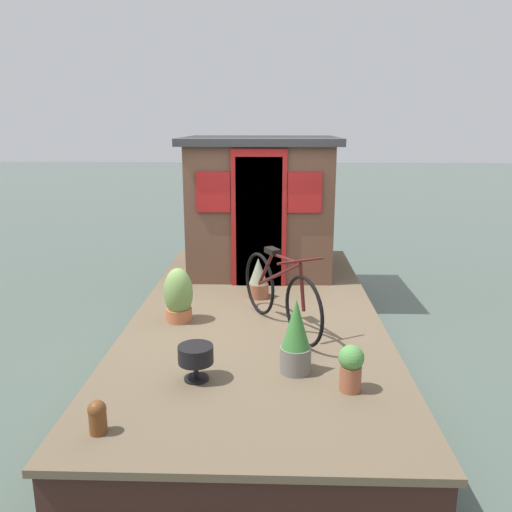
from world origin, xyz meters
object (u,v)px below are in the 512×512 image
object	(u,v)px
charcoal_grill	(196,356)
houseboat_cabin	(260,204)
potted_plant_mint	(178,296)
potted_plant_fern	(351,366)
potted_plant_rosemary	(258,279)
potted_plant_sage	(296,338)
mooring_bollard	(97,416)
bicycle	(280,293)

from	to	relation	value
charcoal_grill	houseboat_cabin	bearing A→B (deg)	-7.37
houseboat_cabin	potted_plant_mint	bearing A→B (deg)	158.99
potted_plant_fern	charcoal_grill	size ratio (longest dim) A/B	1.28
potted_plant_rosemary	potted_plant_mint	size ratio (longest dim) A/B	0.85
potted_plant_sage	mooring_bollard	xyz separation A→B (m)	(-0.98, 1.42, -0.19)
potted_plant_fern	bicycle	bearing A→B (deg)	22.88
bicycle	potted_plant_mint	world-z (taller)	bicycle
potted_plant_sage	potted_plant_fern	xyz separation A→B (m)	(-0.32, -0.43, -0.11)
bicycle	mooring_bollard	world-z (taller)	bicycle
potted_plant_mint	charcoal_grill	bearing A→B (deg)	-164.15
potted_plant_rosemary	mooring_bollard	size ratio (longest dim) A/B	2.04
houseboat_cabin	bicycle	bearing A→B (deg)	-173.72
bicycle	charcoal_grill	world-z (taller)	bicycle
mooring_bollard	potted_plant_fern	bearing A→B (deg)	-70.36
potted_plant_mint	mooring_bollard	bearing A→B (deg)	174.92
potted_plant_sage	charcoal_grill	world-z (taller)	potted_plant_sage
houseboat_cabin	potted_plant_sage	world-z (taller)	houseboat_cabin
bicycle	potted_plant_sage	xyz separation A→B (m)	(-1.00, -0.13, -0.07)
bicycle	mooring_bollard	distance (m)	2.38
bicycle	mooring_bollard	bearing A→B (deg)	146.88
potted_plant_rosemary	potted_plant_fern	xyz separation A→B (m)	(-2.31, -0.81, -0.03)
houseboat_cabin	charcoal_grill	size ratio (longest dim) A/B	7.06
potted_plant_mint	potted_plant_sage	bearing A→B (deg)	-133.75
houseboat_cabin	mooring_bollard	xyz separation A→B (m)	(-4.34, 1.03, -0.84)
charcoal_grill	bicycle	bearing A→B (deg)	-31.36
houseboat_cabin	potted_plant_fern	xyz separation A→B (m)	(-3.68, -0.82, -0.76)
charcoal_grill	mooring_bollard	distance (m)	0.99
potted_plant_sage	houseboat_cabin	bearing A→B (deg)	6.55
potted_plant_mint	mooring_bollard	world-z (taller)	potted_plant_mint
houseboat_cabin	potted_plant_sage	bearing A→B (deg)	-173.45
houseboat_cabin	charcoal_grill	xyz separation A→B (m)	(-3.54, 0.46, -0.76)
charcoal_grill	mooring_bollard	xyz separation A→B (m)	(-0.80, 0.57, -0.08)
bicycle	potted_plant_fern	xyz separation A→B (m)	(-1.32, -0.56, -0.18)
potted_plant_fern	mooring_bollard	size ratio (longest dim) A/B	1.58
potted_plant_sage	potted_plant_mint	world-z (taller)	potted_plant_sage
potted_plant_rosemary	potted_plant_fern	world-z (taller)	potted_plant_rosemary
potted_plant_sage	potted_plant_mint	xyz separation A→B (m)	(1.17, 1.23, -0.03)
potted_plant_mint	charcoal_grill	xyz separation A→B (m)	(-1.35, -0.38, -0.07)
potted_plant_fern	potted_plant_mint	size ratio (longest dim) A/B	0.65
potted_plant_sage	potted_plant_rosemary	size ratio (longest dim) A/B	1.32
mooring_bollard	charcoal_grill	bearing A→B (deg)	-35.57
potted_plant_mint	charcoal_grill	size ratio (longest dim) A/B	1.96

